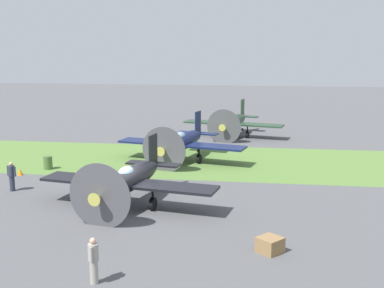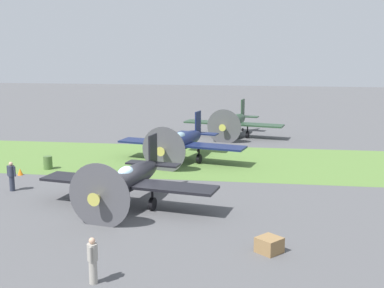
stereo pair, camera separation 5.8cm
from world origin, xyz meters
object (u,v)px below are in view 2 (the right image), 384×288
Objects in this scene: airplane_trail at (234,122)px; ground_crew_chief at (93,259)px; supply_crate at (269,245)px; runway_marker_cone at (20,172)px; airplane_lead at (129,179)px; airplane_wingman at (182,142)px; fuel_drum at (48,163)px; ground_crew_mechanic at (12,176)px.

ground_crew_chief is at bearing 96.29° from airplane_trail.
supply_crate is 19.23m from runway_marker_cone.
airplane_wingman is at bearing -85.30° from airplane_lead.
ground_crew_chief is 18.28m from fuel_drum.
airplane_trail is 26.92m from supply_crate.
fuel_drum reaches higher than runway_marker_cone.
runway_marker_cone is (16.08, -10.55, -0.10)m from supply_crate.
airplane_trail reaches higher than ground_crew_mechanic.
runway_marker_cone is (9.84, 5.62, -1.21)m from airplane_wingman.
airplane_wingman is (-1.07, -10.88, -0.01)m from airplane_lead.
ground_crew_mechanic is 3.93× the size of runway_marker_cone.
supply_crate is at bearing 124.40° from airplane_wingman.
airplane_lead reaches higher than airplane_trail.
runway_marker_cone is (1.14, 1.81, -0.23)m from fuel_drum.
ground_crew_chief is 7.31m from supply_crate.
supply_crate is (-6.27, -3.72, -0.59)m from ground_crew_chief.
ground_crew_chief reaches higher than runway_marker_cone.
fuel_drum is at bearing -155.27° from ground_crew_chief.
fuel_drum is 19.39m from supply_crate.
airplane_trail is at bearing -83.31° from supply_crate.
airplane_wingman is at bearing -156.36° from fuel_drum.
airplane_trail reaches higher than supply_crate.
supply_crate is at bearing 146.73° from runway_marker_cone.
ground_crew_chief is 17.33m from runway_marker_cone.
airplane_trail is at bearing 170.51° from ground_crew_chief.
airplane_lead reaches higher than fuel_drum.
fuel_drum is 2.15m from runway_marker_cone.
airplane_wingman is 17.37m from supply_crate.
airplane_trail is (-3.11, -10.55, -0.05)m from airplane_wingman.
ground_crew_chief is 1.92× the size of supply_crate.
airplane_lead is at bearing 91.15° from airplane_trail.
ground_crew_chief is at bearing 106.89° from airplane_lead.
ground_crew_chief is (3.13, 30.44, -0.46)m from airplane_trail.
airplane_trail is at bearing -93.10° from airplane_wingman.
runway_marker_cone is at bearing -33.27° from supply_crate.
airplane_trail reaches higher than runway_marker_cone.
airplane_trail is 22.91m from ground_crew_mechanic.
ground_crew_mechanic is (8.56, -10.75, 0.00)m from ground_crew_chief.
supply_crate reaches higher than runway_marker_cone.
airplane_trail is 30.61m from ground_crew_chief.
supply_crate is (-14.83, 7.03, -0.59)m from ground_crew_mechanic.
airplane_lead is at bearing 97.70° from airplane_wingman.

